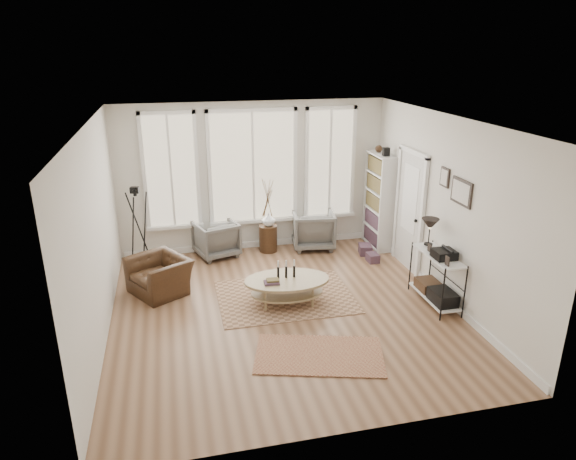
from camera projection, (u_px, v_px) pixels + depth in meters
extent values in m
plane|color=#8F6749|center=(284.00, 310.00, 7.96)|extent=(5.50, 5.50, 0.00)
plane|color=white|center=(284.00, 122.00, 6.96)|extent=(5.50, 5.50, 0.00)
cube|color=silver|center=(253.00, 177.00, 9.98)|extent=(5.20, 0.04, 2.90)
cube|color=silver|center=(347.00, 313.00, 4.95)|extent=(5.20, 0.04, 2.90)
cube|color=silver|center=(96.00, 237.00, 6.91)|extent=(0.04, 5.50, 2.90)
cube|color=silver|center=(446.00, 210.00, 8.02)|extent=(0.04, 5.50, 2.90)
cube|color=white|center=(255.00, 244.00, 10.44)|extent=(5.10, 0.04, 0.12)
cube|color=white|center=(436.00, 290.00, 8.49)|extent=(0.03, 5.40, 0.12)
cube|color=tan|center=(253.00, 167.00, 9.89)|extent=(1.60, 0.03, 2.10)
cube|color=tan|center=(171.00, 172.00, 9.56)|extent=(0.90, 0.03, 2.10)
cube|color=tan|center=(330.00, 163.00, 10.22)|extent=(0.90, 0.03, 2.10)
cube|color=white|center=(253.00, 168.00, 9.87)|extent=(1.74, 0.06, 2.24)
cube|color=white|center=(171.00, 172.00, 9.54)|extent=(1.04, 0.06, 2.24)
cube|color=white|center=(330.00, 163.00, 10.20)|extent=(1.04, 0.06, 2.24)
cube|color=white|center=(254.00, 221.00, 10.22)|extent=(4.10, 0.12, 0.06)
cube|color=silver|center=(410.00, 212.00, 9.20)|extent=(0.04, 0.88, 2.10)
cube|color=white|center=(410.00, 199.00, 9.11)|extent=(0.01, 0.55, 1.20)
cube|color=white|center=(422.00, 221.00, 8.75)|extent=(0.06, 0.08, 2.18)
cube|color=white|center=(397.00, 204.00, 9.64)|extent=(0.06, 0.08, 2.18)
cube|color=white|center=(414.00, 152.00, 8.82)|extent=(0.06, 1.06, 0.08)
sphere|color=black|center=(416.00, 221.00, 8.91)|extent=(0.06, 0.06, 0.06)
cube|color=white|center=(387.00, 207.00, 9.81)|extent=(0.30, 0.03, 1.90)
cube|color=white|center=(371.00, 196.00, 10.56)|extent=(0.30, 0.03, 1.90)
cube|color=white|center=(386.00, 201.00, 10.22)|extent=(0.02, 0.85, 1.90)
cube|color=white|center=(379.00, 201.00, 10.19)|extent=(0.30, 0.81, 1.90)
cube|color=maroon|center=(379.00, 201.00, 10.19)|extent=(0.24, 0.75, 1.76)
cube|color=black|center=(386.00, 152.00, 9.65)|extent=(0.12, 0.10, 0.16)
sphere|color=#3D2514|center=(379.00, 149.00, 9.97)|extent=(0.14, 0.14, 0.14)
cube|color=white|center=(434.00, 296.00, 8.15)|extent=(0.37, 1.07, 0.03)
cube|color=white|center=(439.00, 255.00, 7.91)|extent=(0.37, 1.07, 0.02)
cylinder|color=black|center=(443.00, 295.00, 7.52)|extent=(0.02, 0.02, 0.85)
cylinder|color=black|center=(465.00, 293.00, 7.60)|extent=(0.02, 0.02, 0.85)
cylinder|color=black|center=(411.00, 266.00, 8.49)|extent=(0.02, 0.02, 0.85)
cylinder|color=black|center=(430.00, 264.00, 8.57)|extent=(0.02, 0.02, 0.85)
cylinder|color=black|center=(428.00, 244.00, 8.21)|extent=(0.14, 0.14, 0.02)
cylinder|color=black|center=(429.00, 236.00, 8.16)|extent=(0.02, 0.02, 0.30)
cone|color=black|center=(430.00, 224.00, 8.10)|extent=(0.28, 0.28, 0.18)
cube|color=black|center=(444.00, 254.00, 7.74)|extent=(0.32, 0.30, 0.13)
cube|color=black|center=(443.00, 297.00, 7.88)|extent=(0.32, 0.45, 0.20)
cube|color=#3D2514|center=(428.00, 285.00, 8.32)|extent=(0.32, 0.40, 0.16)
cube|color=black|center=(447.00, 261.00, 7.47)|extent=(0.02, 0.10, 0.14)
cube|color=black|center=(430.00, 248.00, 7.97)|extent=(0.02, 0.10, 0.12)
cube|color=black|center=(462.00, 192.00, 7.51)|extent=(0.03, 0.52, 0.38)
cube|color=white|center=(461.00, 192.00, 7.51)|extent=(0.01, 0.44, 0.30)
cube|color=black|center=(445.00, 177.00, 7.93)|extent=(0.03, 0.24, 0.30)
cube|color=white|center=(444.00, 177.00, 7.93)|extent=(0.01, 0.18, 0.24)
cube|color=brown|center=(285.00, 297.00, 8.38)|extent=(2.17, 1.63, 0.01)
cube|color=maroon|center=(319.00, 355.00, 6.80)|extent=(1.88, 1.37, 0.01)
ellipsoid|color=tan|center=(287.00, 292.00, 8.12)|extent=(1.18, 0.78, 0.03)
ellipsoid|color=tan|center=(287.00, 280.00, 8.05)|extent=(1.38, 0.92, 0.04)
cylinder|color=tan|center=(266.00, 301.00, 7.85)|extent=(0.04, 0.04, 0.38)
cylinder|color=tan|center=(313.00, 296.00, 8.00)|extent=(0.04, 0.04, 0.38)
cylinder|color=tan|center=(262.00, 289.00, 8.23)|extent=(0.04, 0.04, 0.38)
cylinder|color=tan|center=(306.00, 284.00, 8.39)|extent=(0.04, 0.04, 0.38)
cylinder|color=black|center=(278.00, 273.00, 8.03)|extent=(0.04, 0.04, 0.19)
cylinder|color=black|center=(286.00, 272.00, 8.06)|extent=(0.04, 0.04, 0.19)
cylinder|color=black|center=(294.00, 271.00, 8.08)|extent=(0.04, 0.04, 0.19)
cube|color=#36492A|center=(272.00, 281.00, 7.89)|extent=(0.23, 0.17, 0.06)
imported|color=slate|center=(216.00, 239.00, 9.91)|extent=(0.94, 0.95, 0.69)
imported|color=slate|center=(313.00, 229.00, 10.31)|extent=(0.92, 0.94, 0.76)
cylinder|color=#3D2514|center=(268.00, 238.00, 10.16)|extent=(0.36, 0.36, 0.53)
imported|color=silver|center=(269.00, 219.00, 10.02)|extent=(0.27, 0.27, 0.25)
imported|color=#3D2514|center=(160.00, 275.00, 8.45)|extent=(1.21, 1.17, 0.60)
cylinder|color=black|center=(135.00, 194.00, 9.05)|extent=(0.06, 0.06, 0.06)
cube|color=black|center=(135.00, 190.00, 9.03)|extent=(0.17, 0.14, 0.11)
cylinder|color=black|center=(134.00, 191.00, 8.95)|extent=(0.06, 0.09, 0.06)
cube|color=maroon|center=(365.00, 249.00, 10.06)|extent=(0.29, 0.34, 0.19)
cube|color=maroon|center=(373.00, 258.00, 9.71)|extent=(0.20, 0.26, 0.16)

